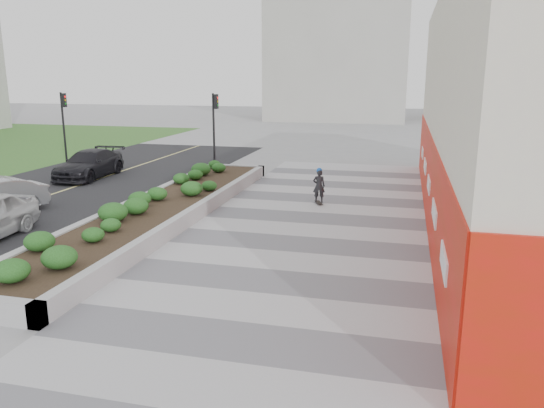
{
  "coord_description": "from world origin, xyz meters",
  "views": [
    {
      "loc": [
        3.03,
        -10.5,
        5.09
      ],
      "look_at": [
        -0.97,
        5.56,
        1.1
      ],
      "focal_mm": 35.0,
      "sensor_mm": 36.0,
      "label": 1
    }
  ],
  "objects_px": {
    "planter": "(163,206)",
    "car_dark": "(89,164)",
    "skateboarder": "(319,186)",
    "traffic_signal_near": "(215,120)",
    "traffic_signal_far": "(64,117)"
  },
  "relations": [
    {
      "from": "planter",
      "to": "car_dark",
      "type": "relative_size",
      "value": 3.73
    },
    {
      "from": "traffic_signal_near",
      "to": "traffic_signal_far",
      "type": "xyz_separation_m",
      "value": [
        -9.2,
        -0.5,
        0.0
      ]
    },
    {
      "from": "traffic_signal_far",
      "to": "traffic_signal_near",
      "type": "bearing_deg",
      "value": 3.11
    },
    {
      "from": "traffic_signal_near",
      "to": "car_dark",
      "type": "relative_size",
      "value": 0.87
    },
    {
      "from": "planter",
      "to": "skateboarder",
      "type": "height_order",
      "value": "skateboarder"
    },
    {
      "from": "traffic_signal_far",
      "to": "car_dark",
      "type": "relative_size",
      "value": 0.87
    },
    {
      "from": "car_dark",
      "to": "traffic_signal_near",
      "type": "bearing_deg",
      "value": 34.62
    },
    {
      "from": "planter",
      "to": "traffic_signal_near",
      "type": "height_order",
      "value": "traffic_signal_near"
    },
    {
      "from": "planter",
      "to": "traffic_signal_far",
      "type": "relative_size",
      "value": 4.29
    },
    {
      "from": "traffic_signal_near",
      "to": "traffic_signal_far",
      "type": "height_order",
      "value": "same"
    },
    {
      "from": "skateboarder",
      "to": "car_dark",
      "type": "height_order",
      "value": "skateboarder"
    },
    {
      "from": "traffic_signal_near",
      "to": "skateboarder",
      "type": "relative_size",
      "value": 2.78
    },
    {
      "from": "traffic_signal_near",
      "to": "car_dark",
      "type": "distance_m",
      "value": 7.1
    },
    {
      "from": "skateboarder",
      "to": "car_dark",
      "type": "relative_size",
      "value": 0.31
    },
    {
      "from": "planter",
      "to": "traffic_signal_near",
      "type": "distance_m",
      "value": 10.9
    }
  ]
}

